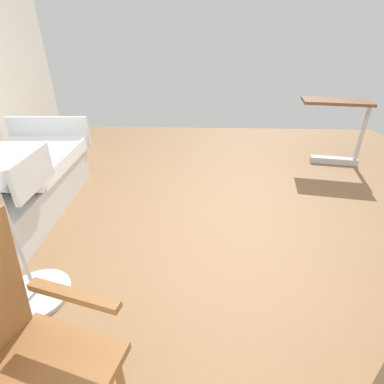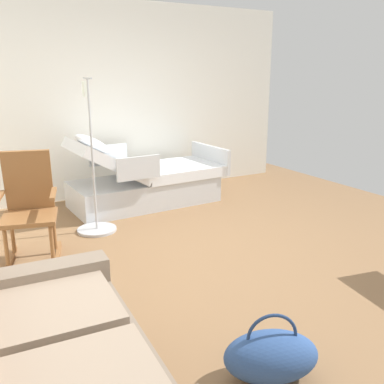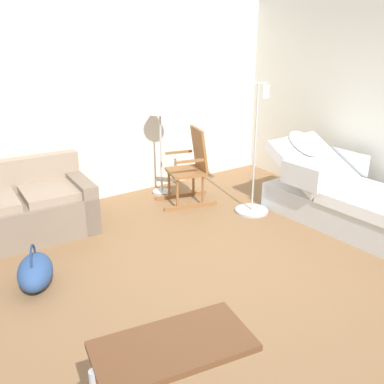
% 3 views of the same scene
% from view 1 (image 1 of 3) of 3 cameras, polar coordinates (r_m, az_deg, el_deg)
% --- Properties ---
extents(ground_plane, '(6.29, 6.29, 0.00)m').
position_cam_1_polar(ground_plane, '(2.68, 2.55, -5.85)').
color(ground_plane, olive).
extents(hospital_bed, '(1.07, 2.10, 1.06)m').
position_cam_1_polar(hospital_bed, '(3.07, -33.83, 0.30)').
color(hospital_bed, silver).
rests_on(hospital_bed, ground).
extents(rocking_chair, '(0.86, 0.65, 1.05)m').
position_cam_1_polar(rocking_chair, '(1.30, -32.03, -28.73)').
color(rocking_chair, brown).
rests_on(rocking_chair, ground).
extents(overbed_table, '(0.87, 0.53, 0.84)m').
position_cam_1_polar(overbed_table, '(4.20, 27.39, 12.03)').
color(overbed_table, '#B2B5BA').
rests_on(overbed_table, ground).
extents(iv_pole, '(0.44, 0.44, 1.69)m').
position_cam_1_polar(iv_pole, '(2.11, -30.69, -13.05)').
color(iv_pole, '#B2B5BA').
rests_on(iv_pole, ground).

